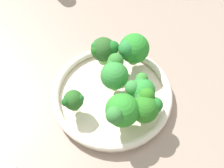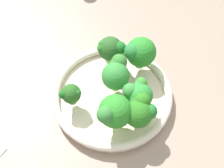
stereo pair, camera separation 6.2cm
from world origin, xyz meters
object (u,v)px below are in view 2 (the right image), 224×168
object	(u,v)px
broccoli_floret_0	(140,111)
broccoli_floret_2	(139,52)
broccoli_floret_3	(114,112)
broccoli_floret_4	(117,72)
broccoli_floret_1	(71,94)
broccoli_floret_6	(138,94)
bowl	(112,95)
broccoli_floret_5	(111,49)

from	to	relation	value
broccoli_floret_0	broccoli_floret_2	world-z (taller)	broccoli_floret_2
broccoli_floret_3	broccoli_floret_4	distance (cm)	9.65
broccoli_floret_2	broccoli_floret_3	world-z (taller)	broccoli_floret_3
broccoli_floret_2	broccoli_floret_4	distance (cm)	6.96
broccoli_floret_1	broccoli_floret_3	size ratio (longest dim) A/B	0.62
broccoli_floret_3	broccoli_floret_6	xyz separation A→B (cm)	(5.95, -2.77, -0.52)
broccoli_floret_2	broccoli_floret_6	bearing A→B (deg)	-160.57
bowl	broccoli_floret_2	size ratio (longest dim) A/B	3.32
bowl	broccoli_floret_1	bearing A→B (deg)	129.55
broccoli_floret_3	broccoli_floret_4	bearing A→B (deg)	19.03
broccoli_floret_5	broccoli_floret_2	bearing A→B (deg)	-79.31
broccoli_floret_2	broccoli_floret_6	size ratio (longest dim) A/B	1.14
bowl	broccoli_floret_3	xyz separation A→B (cm)	(-6.87, -3.25, 6.42)
broccoli_floret_4	broccoli_floret_6	size ratio (longest dim) A/B	1.03
bowl	broccoli_floret_0	xyz separation A→B (cm)	(-4.27, -7.53, 5.66)
broccoli_floret_1	broccoli_floret_6	world-z (taller)	broccoli_floret_6
broccoli_floret_0	broccoli_floret_5	bearing A→B (deg)	43.15
bowl	broccoli_floret_0	world-z (taller)	broccoli_floret_0
broccoli_floret_4	broccoli_floret_6	xyz separation A→B (cm)	(-3.16, -5.91, 0.06)
broccoli_floret_5	broccoli_floret_6	world-z (taller)	same
broccoli_floret_2	broccoli_floret_0	bearing A→B (deg)	-159.26
broccoli_floret_0	broccoli_floret_1	distance (cm)	14.27
broccoli_floret_5	broccoli_floret_4	bearing A→B (deg)	-145.48
broccoli_floret_2	broccoli_floret_6	world-z (taller)	broccoli_floret_2
broccoli_floret_2	broccoli_floret_3	xyz separation A→B (cm)	(-15.60, -0.64, 0.26)
broccoli_floret_0	broccoli_floret_2	size ratio (longest dim) A/B	0.90
broccoli_floret_6	bowl	bearing A→B (deg)	81.29
broccoli_floret_2	broccoli_floret_5	distance (cm)	6.30
broccoli_floret_0	broccoli_floret_5	world-z (taller)	broccoli_floret_0
broccoli_floret_0	bowl	bearing A→B (deg)	60.47
broccoli_floret_4	broccoli_floret_6	world-z (taller)	broccoli_floret_4
broccoli_floret_3	bowl	bearing A→B (deg)	25.30
broccoli_floret_0	broccoli_floret_4	size ratio (longest dim) A/B	0.99
broccoli_floret_4	bowl	bearing A→B (deg)	177.30
broccoli_floret_4	broccoli_floret_2	bearing A→B (deg)	-21.11
broccoli_floret_6	broccoli_floret_2	bearing A→B (deg)	19.43
broccoli_floret_2	broccoli_floret_3	size ratio (longest dim) A/B	0.96
broccoli_floret_0	broccoli_floret_2	xyz separation A→B (cm)	(12.99, 4.92, 0.50)
broccoli_floret_5	broccoli_floret_6	xyz separation A→B (cm)	(-8.48, -9.57, 0.30)
broccoli_floret_0	broccoli_floret_6	xyz separation A→B (cm)	(3.34, 1.52, 0.24)
broccoli_floret_2	broccoli_floret_3	bearing A→B (deg)	-177.67
broccoli_floret_2	bowl	bearing A→B (deg)	163.34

